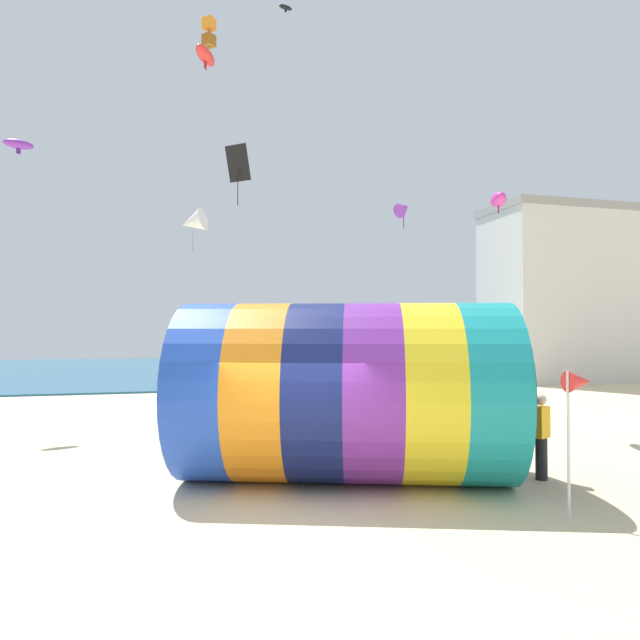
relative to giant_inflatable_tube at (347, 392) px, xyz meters
The scene contains 15 objects.
ground_plane 2.81m from the giant_inflatable_tube, 132.66° to the right, with size 120.00×120.00×0.00m, color beige.
sea 38.96m from the giant_inflatable_tube, 92.14° to the left, with size 120.00×40.00×0.10m, color #236084.
giant_inflatable_tube is the anchor object (origin of this frame).
kite_handler 4.14m from the giant_inflatable_tube, 13.37° to the right, with size 0.42×0.35×1.76m.
kite_purple_delta 11.06m from the giant_inflatable_tube, 59.40° to the left, with size 0.90×0.80×1.11m.
kite_black_diamond 12.97m from the giant_inflatable_tube, 95.48° to the left, with size 0.97×0.92×2.27m.
kite_magenta_parafoil 10.07m from the giant_inflatable_tube, 36.57° to the left, with size 1.08×1.45×0.74m.
kite_purple_parafoil 15.33m from the giant_inflatable_tube, 129.94° to the left, with size 1.06×0.75×0.54m.
kite_orange_box 12.91m from the giant_inflatable_tube, 108.97° to the left, with size 0.47×0.47×0.94m.
kite_black_parafoil 21.09m from the giant_inflatable_tube, 83.71° to the left, with size 0.70×0.43×0.35m.
kite_red_parafoil 10.34m from the giant_inflatable_tube, 119.17° to the left, with size 0.88×1.21×0.61m.
kite_white_delta 10.02m from the giant_inflatable_tube, 108.39° to the left, with size 1.18×1.11×1.52m.
bystander_near_water 10.34m from the giant_inflatable_tube, 63.79° to the left, with size 0.42×0.38×1.68m.
promenade_building 29.80m from the giant_inflatable_tube, 42.63° to the left, with size 11.21×5.25×11.09m.
beach_flag 4.38m from the giant_inflatable_tube, 46.29° to the right, with size 0.47×0.36×2.40m.
Camera 1 is at (-2.11, -9.59, 3.02)m, focal length 32.00 mm.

